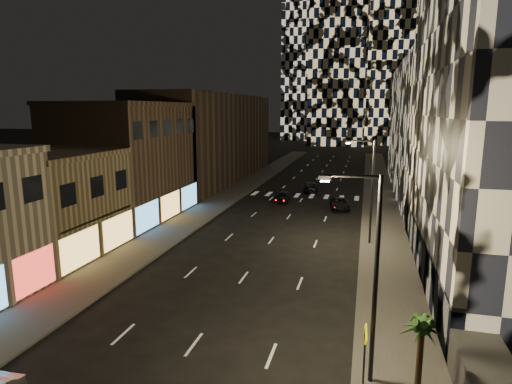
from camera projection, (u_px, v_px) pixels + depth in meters
The scene contains 16 objects.
sidewalk_left at pixel (235, 192), 61.07m from camera, with size 4.00×120.00×0.15m, color #47443F.
sidewalk_right at pixel (380, 199), 56.14m from camera, with size 4.00×120.00×0.15m, color #47443F.
curb_left at pixel (249, 192), 60.55m from camera, with size 0.20×120.00×0.15m, color #4C4C47.
curb_right at pixel (364, 198), 56.66m from camera, with size 0.20×120.00×0.15m, color #4C4C47.
retail_tan at pixel (45, 206), 34.49m from camera, with size 10.00×10.00×8.00m, color olive.
retail_brown at pixel (127, 163), 45.98m from camera, with size 10.00×15.00×12.00m, color #4D3B2B.
retail_filler_left at pixel (212, 138), 70.98m from camera, with size 10.00×40.00×14.00m, color #4D3B2B.
midrise_base at pixel (423, 251), 31.07m from camera, with size 0.60×25.00×3.00m, color #383838.
midrise_filler_right at pixel (458, 129), 58.63m from camera, with size 16.00×40.00×18.00m, color #232326.
streetlight_near at pixel (370, 266), 17.53m from camera, with size 2.55×0.25×9.00m.
streetlight_far at pixel (369, 184), 36.54m from camera, with size 2.55×0.25×9.00m.
car_dark_midlane at pixel (283, 197), 54.60m from camera, with size 1.59×3.95×1.34m, color black.
car_dark_oncoming at pixel (311, 187), 61.45m from camera, with size 1.97×4.84×1.41m, color black.
car_dark_rightlane at pixel (340, 204), 50.60m from camera, with size 2.16×4.68×1.30m, color black.
ped_sign at pixel (365, 344), 17.62m from camera, with size 0.14×0.97×2.93m.
palm_tree at pixel (422, 333), 16.20m from camera, with size 1.96×1.93×3.85m.
Camera 1 is at (7.98, -7.28, 11.67)m, focal length 30.00 mm.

